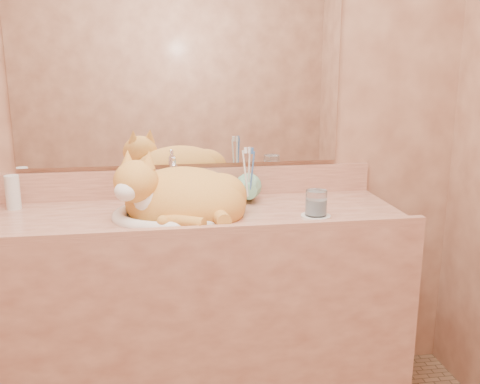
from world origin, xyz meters
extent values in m
cube|color=brown|center=(0.00, 1.00, 1.25)|extent=(2.40, 0.02, 2.50)
cube|color=white|center=(0.00, 0.99, 1.39)|extent=(1.30, 0.02, 0.80)
imported|color=#78C199|center=(0.11, 0.87, 0.94)|extent=(0.09, 0.09, 0.19)
imported|color=#78C199|center=(0.25, 0.81, 0.90)|extent=(0.12, 0.12, 0.10)
cylinder|color=white|center=(0.46, 0.60, 0.85)|extent=(0.11, 0.11, 0.01)
cylinder|color=silver|center=(0.46, 0.60, 0.91)|extent=(0.08, 0.08, 0.09)
cylinder|color=silver|center=(-0.65, 0.90, 0.92)|extent=(0.05, 0.05, 0.13)
camera|label=1|loc=(-0.10, -1.18, 1.40)|focal=40.00mm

